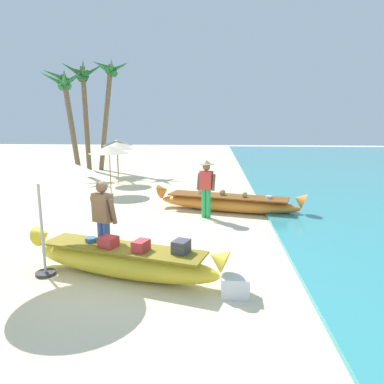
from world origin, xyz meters
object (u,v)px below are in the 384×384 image
(boat_orange_midground, at_px, (227,203))
(palm_tree_tall_inland, at_px, (65,90))
(person_vendor_hatted, at_px, (206,184))
(person_tourist_customer, at_px, (103,219))
(palm_tree_mid_cluster, at_px, (84,85))
(patio_umbrella_large, at_px, (36,163))
(boat_yellow_foreground, at_px, (123,260))
(cooler_box, at_px, (235,286))
(palm_tree_leaning_seaward, at_px, (109,84))

(boat_orange_midground, bearing_deg, palm_tree_tall_inland, 136.34)
(boat_orange_midground, bearing_deg, person_vendor_hatted, -128.98)
(person_tourist_customer, bearing_deg, person_vendor_hatted, 64.09)
(palm_tree_tall_inland, bearing_deg, palm_tree_mid_cluster, 68.21)
(person_vendor_hatted, xyz_separation_m, palm_tree_mid_cluster, (-7.41, 10.35, 3.93))
(person_vendor_hatted, relative_size, patio_umbrella_large, 0.75)
(boat_yellow_foreground, distance_m, boat_orange_midground, 5.35)
(patio_umbrella_large, relative_size, cooler_box, 5.11)
(boat_yellow_foreground, height_order, palm_tree_leaning_seaward, palm_tree_leaning_seaward)
(person_tourist_customer, height_order, patio_umbrella_large, patio_umbrella_large)
(boat_orange_midground, xyz_separation_m, cooler_box, (-0.03, -5.55, -0.11))
(boat_yellow_foreground, distance_m, person_tourist_customer, 0.89)
(palm_tree_mid_cluster, height_order, cooler_box, palm_tree_mid_cluster)
(person_vendor_hatted, height_order, palm_tree_mid_cluster, palm_tree_mid_cluster)
(person_tourist_customer, distance_m, cooler_box, 2.75)
(boat_orange_midground, bearing_deg, cooler_box, -90.27)
(person_tourist_customer, xyz_separation_m, palm_tree_tall_inland, (-6.12, 12.77, 3.57))
(boat_orange_midground, distance_m, patio_umbrella_large, 6.34)
(boat_orange_midground, xyz_separation_m, person_tourist_customer, (-2.47, -4.56, 0.67))
(palm_tree_mid_cluster, distance_m, cooler_box, 17.75)
(boat_yellow_foreground, xyz_separation_m, palm_tree_tall_inland, (-6.59, 13.17, 4.20))
(palm_tree_leaning_seaward, relative_size, palm_tree_mid_cluster, 1.02)
(person_tourist_customer, height_order, palm_tree_tall_inland, palm_tree_tall_inland)
(boat_orange_midground, distance_m, cooler_box, 5.55)
(boat_yellow_foreground, relative_size, palm_tree_leaning_seaward, 0.61)
(boat_yellow_foreground, xyz_separation_m, person_tourist_customer, (-0.47, 0.40, 0.64))
(person_tourist_customer, bearing_deg, patio_umbrella_large, -155.99)
(boat_yellow_foreground, xyz_separation_m, person_vendor_hatted, (1.37, 4.17, 0.68))
(boat_orange_midground, relative_size, person_vendor_hatted, 2.76)
(palm_tree_tall_inland, relative_size, palm_tree_mid_cluster, 0.90)
(boat_orange_midground, height_order, patio_umbrella_large, patio_umbrella_large)
(boat_orange_midground, bearing_deg, boat_yellow_foreground, -112.03)
(boat_yellow_foreground, relative_size, boat_orange_midground, 0.82)
(boat_yellow_foreground, relative_size, patio_umbrella_large, 1.70)
(boat_yellow_foreground, bearing_deg, palm_tree_mid_cluster, 112.62)
(person_tourist_customer, bearing_deg, boat_orange_midground, 61.53)
(boat_orange_midground, distance_m, palm_tree_leaning_seaward, 12.66)
(patio_umbrella_large, xyz_separation_m, cooler_box, (3.43, -0.55, -1.90))
(person_tourist_customer, relative_size, patio_umbrella_large, 0.73)
(cooler_box, bearing_deg, boat_yellow_foreground, 165.15)
(patio_umbrella_large, bearing_deg, palm_tree_leaning_seaward, 102.05)
(boat_yellow_foreground, xyz_separation_m, patio_umbrella_large, (-1.45, -0.04, 1.75))
(boat_yellow_foreground, xyz_separation_m, boat_orange_midground, (2.01, 4.96, -0.04))
(palm_tree_tall_inland, bearing_deg, person_tourist_customer, -64.38)
(palm_tree_tall_inland, distance_m, palm_tree_leaning_seaward, 2.55)
(boat_orange_midground, bearing_deg, palm_tree_leaning_seaward, 124.17)
(boat_orange_midground, relative_size, palm_tree_mid_cluster, 0.76)
(boat_yellow_foreground, distance_m, palm_tree_mid_cluster, 16.39)
(palm_tree_mid_cluster, xyz_separation_m, cooler_box, (8.03, -15.10, -4.75))
(person_vendor_hatted, relative_size, cooler_box, 3.82)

